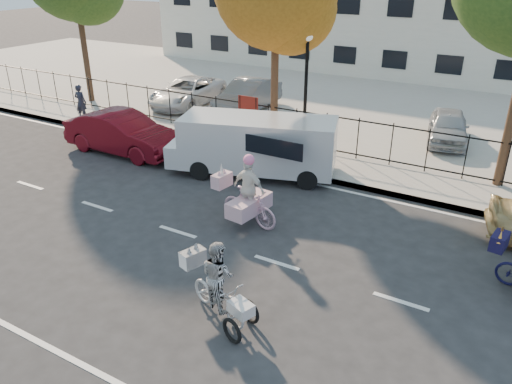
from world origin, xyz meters
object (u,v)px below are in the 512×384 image
Objects in this scene: red_sedan at (123,133)px; lot_car_d at (448,126)px; pedestrian at (81,102)px; zebra_trike at (218,288)px; lot_car_c at (248,96)px; lamppost at (306,72)px; lot_car_b at (188,92)px; unicorn_bike at (248,199)px; white_van at (256,143)px.

red_sedan is 1.29× the size of lot_car_d.
pedestrian is at bearing 65.74° from red_sedan.
lot_car_d is (10.31, 6.91, -0.00)m from red_sedan.
zebra_trike is 14.56m from lot_car_c.
lamppost reaches higher than lot_car_b.
lot_car_d is at bearing -12.88° from unicorn_bike.
lot_car_b reaches higher than lot_car_d.
zebra_trike reaches higher than pedestrian.
lot_car_d is at bearing 42.12° from lamppost.
unicorn_bike reaches higher than zebra_trike.
pedestrian is 0.34× the size of lot_car_b.
lamppost reaches higher than lot_car_d.
unicorn_bike is at bearing -109.84° from red_sedan.
lot_car_c reaches higher than lot_car_d.
unicorn_bike is 0.47× the size of lot_car_c.
unicorn_bike is at bearing 40.90° from zebra_trike.
white_van is (-1.60, 3.16, 0.33)m from unicorn_bike.
unicorn_bike is 10.68m from lot_car_c.
zebra_trike is (2.37, -9.08, -2.45)m from lamppost.
pedestrian is at bearing -172.45° from lot_car_d.
unicorn_bike is at bearing 149.94° from pedestrian.
lamppost is 0.99× the size of lot_car_c.
red_sedan is at bearing 147.24° from pedestrian.
lot_car_c is (-5.49, 9.16, 0.11)m from unicorn_bike.
lot_car_b is at bearing -130.01° from pedestrian.
red_sedan is (-8.36, 6.08, 0.10)m from zebra_trike.
lamppost is 9.70m from zebra_trike.
zebra_trike is at bearing -150.75° from unicorn_bike.
white_van reaches higher than lot_car_d.
zebra_trike is 0.33× the size of white_van.
unicorn_bike reaches higher than pedestrian.
zebra_trike is 14.95m from pedestrian.
lamppost reaches higher than lot_car_c.
lamppost is 6.28m from lot_car_d.
lot_car_c is at bearing 47.40° from zebra_trike.
lot_car_b is at bearing 157.46° from lamppost.
red_sedan is (-5.99, -3.00, -2.35)m from lamppost.
lamppost is 0.73× the size of white_van.
unicorn_bike is 9.97m from lot_car_d.
zebra_trike is at bearing -109.91° from lot_car_d.
unicorn_bike is 0.58× the size of lot_car_d.
white_van is at bearing -140.31° from lot_car_d.
red_sedan is (-6.89, 2.46, 0.00)m from unicorn_bike.
lot_car_d is (4.32, 3.91, -2.35)m from lamppost.
pedestrian is 7.43m from lot_car_c.
pedestrian is 5.01m from lot_car_b.
lot_car_c is at bearing -148.49° from pedestrian.
zebra_trike is 3.91m from unicorn_bike.
white_van is at bearing -59.13° from lot_car_c.
lamppost is 1.21× the size of lot_car_d.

